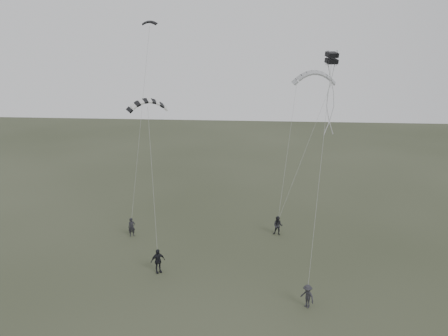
# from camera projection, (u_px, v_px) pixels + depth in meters

# --- Properties ---
(ground) EXTENTS (140.00, 140.00, 0.00)m
(ground) POSITION_uv_depth(u_px,v_px,m) (213.00, 276.00, 33.30)
(ground) COLOR #2F3622
(ground) RESTS_ON ground
(flyer_left) EXTENTS (0.75, 0.65, 1.75)m
(flyer_left) POSITION_uv_depth(u_px,v_px,m) (132.00, 227.00, 40.10)
(flyer_left) COLOR black
(flyer_left) RESTS_ON ground
(flyer_right) EXTENTS (1.00, 0.85, 1.81)m
(flyer_right) POSITION_uv_depth(u_px,v_px,m) (278.00, 226.00, 40.31)
(flyer_right) COLOR black
(flyer_right) RESTS_ON ground
(flyer_center) EXTENTS (1.21, 1.05, 1.95)m
(flyer_center) POSITION_uv_depth(u_px,v_px,m) (158.00, 261.00, 33.65)
(flyer_center) COLOR black
(flyer_center) RESTS_ON ground
(flyer_far) EXTENTS (1.19, 1.20, 1.66)m
(flyer_far) POSITION_uv_depth(u_px,v_px,m) (307.00, 296.00, 29.22)
(flyer_far) COLOR #27272B
(flyer_far) RESTS_ON ground
(kite_dark_small) EXTENTS (1.42, 0.62, 0.61)m
(kite_dark_small) POSITION_uv_depth(u_px,v_px,m) (149.00, 22.00, 41.07)
(kite_dark_small) COLOR black
(kite_dark_small) RESTS_ON flyer_left
(kite_pale_large) EXTENTS (4.15, 1.58, 1.86)m
(kite_pale_large) POSITION_uv_depth(u_px,v_px,m) (315.00, 73.00, 41.33)
(kite_pale_large) COLOR #979A9C
(kite_pale_large) RESTS_ON flyer_right
(kite_striped) EXTENTS (3.39, 2.48, 1.42)m
(kite_striped) POSITION_uv_depth(u_px,v_px,m) (147.00, 101.00, 34.89)
(kite_striped) COLOR black
(kite_striped) RESTS_ON flyer_center
(kite_box) EXTENTS (0.97, 1.05, 0.88)m
(kite_box) POSITION_uv_depth(u_px,v_px,m) (332.00, 58.00, 30.75)
(kite_box) COLOR black
(kite_box) RESTS_ON flyer_far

